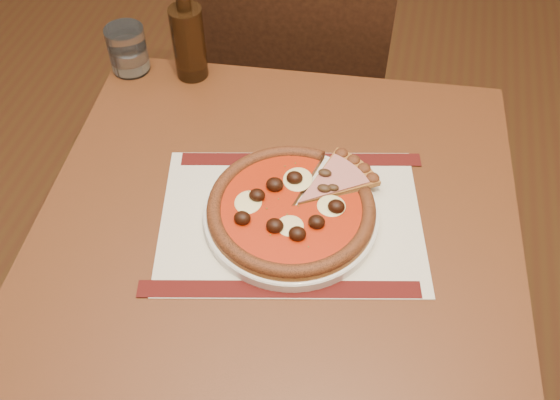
{
  "coord_description": "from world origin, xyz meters",
  "views": [
    {
      "loc": [
        0.51,
        -0.97,
        1.56
      ],
      "look_at": [
        0.36,
        -0.32,
        0.78
      ],
      "focal_mm": 40.0,
      "sensor_mm": 36.0,
      "label": 1
    }
  ],
  "objects_px": {
    "chair_far": "(296,77)",
    "pizza": "(291,208)",
    "plate": "(291,215)",
    "water_glass": "(128,49)",
    "table": "(277,256)",
    "bottle": "(188,39)"
  },
  "relations": [
    {
      "from": "plate",
      "to": "pizza",
      "type": "xyz_separation_m",
      "value": [
        -0.0,
        -0.0,
        0.02
      ]
    },
    {
      "from": "pizza",
      "to": "bottle",
      "type": "distance_m",
      "value": 0.44
    },
    {
      "from": "chair_far",
      "to": "water_glass",
      "type": "distance_m",
      "value": 0.49
    },
    {
      "from": "bottle",
      "to": "chair_far",
      "type": "bearing_deg",
      "value": 61.3
    },
    {
      "from": "chair_far",
      "to": "plate",
      "type": "relative_size",
      "value": 3.3
    },
    {
      "from": "chair_far",
      "to": "pizza",
      "type": "distance_m",
      "value": 0.68
    },
    {
      "from": "plate",
      "to": "water_glass",
      "type": "height_order",
      "value": "water_glass"
    },
    {
      "from": "chair_far",
      "to": "plate",
      "type": "xyz_separation_m",
      "value": [
        0.12,
        -0.63,
        0.22
      ]
    },
    {
      "from": "table",
      "to": "plate",
      "type": "bearing_deg",
      "value": 18.33
    },
    {
      "from": "chair_far",
      "to": "water_glass",
      "type": "xyz_separation_m",
      "value": [
        -0.29,
        -0.3,
        0.25
      ]
    },
    {
      "from": "water_glass",
      "to": "table",
      "type": "bearing_deg",
      "value": -40.16
    },
    {
      "from": "pizza",
      "to": "chair_far",
      "type": "bearing_deg",
      "value": 100.85
    },
    {
      "from": "table",
      "to": "plate",
      "type": "xyz_separation_m",
      "value": [
        0.02,
        0.01,
        0.11
      ]
    },
    {
      "from": "plate",
      "to": "pizza",
      "type": "distance_m",
      "value": 0.02
    },
    {
      "from": "table",
      "to": "pizza",
      "type": "bearing_deg",
      "value": 17.87
    },
    {
      "from": "chair_far",
      "to": "water_glass",
      "type": "height_order",
      "value": "chair_far"
    },
    {
      "from": "table",
      "to": "plate",
      "type": "height_order",
      "value": "plate"
    },
    {
      "from": "water_glass",
      "to": "bottle",
      "type": "height_order",
      "value": "bottle"
    },
    {
      "from": "chair_far",
      "to": "table",
      "type": "bearing_deg",
      "value": 97.54
    },
    {
      "from": "bottle",
      "to": "table",
      "type": "bearing_deg",
      "value": -52.7
    },
    {
      "from": "table",
      "to": "chair_far",
      "type": "xyz_separation_m",
      "value": [
        -0.1,
        0.63,
        -0.11
      ]
    },
    {
      "from": "chair_far",
      "to": "plate",
      "type": "distance_m",
      "value": 0.67
    }
  ]
}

